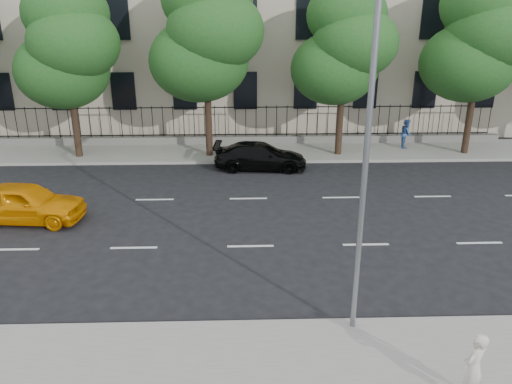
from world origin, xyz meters
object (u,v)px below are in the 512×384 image
at_px(street_light, 362,128).
at_px(woman_near, 474,368).
at_px(yellow_taxi, 24,203).
at_px(black_sedan, 260,156).

relative_size(street_light, woman_near, 5.04).
distance_m(street_light, yellow_taxi, 13.62).
bearing_deg(yellow_taxi, street_light, -115.48).
height_order(street_light, yellow_taxi, street_light).
bearing_deg(woman_near, yellow_taxi, -74.25).
xyz_separation_m(street_light, black_sedan, (-1.83, 12.90, -4.48)).
xyz_separation_m(yellow_taxi, woman_near, (12.89, -9.80, 0.19)).
xyz_separation_m(yellow_taxi, black_sedan, (9.21, 6.22, -0.09)).
distance_m(yellow_taxi, woman_near, 16.19).
height_order(street_light, woman_near, street_light).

